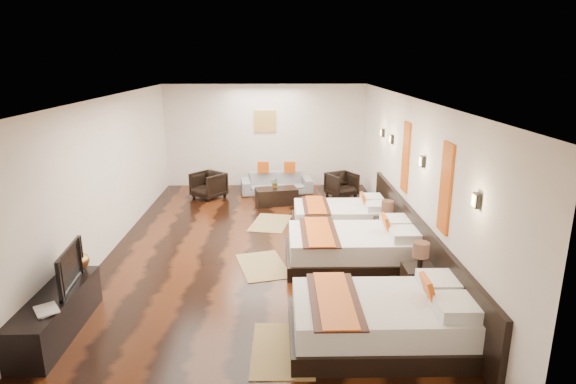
{
  "coord_description": "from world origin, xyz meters",
  "views": [
    {
      "loc": [
        0.39,
        -8.35,
        3.46
      ],
      "look_at": [
        0.54,
        0.08,
        1.1
      ],
      "focal_mm": 29.83,
      "sensor_mm": 36.0,
      "label": 1
    }
  ],
  "objects_px": {
    "bed_mid": "(355,247)",
    "nightstand_b": "(386,228)",
    "armchair_left": "(208,185)",
    "coffee_table": "(276,196)",
    "nightstand_a": "(419,279)",
    "figurine": "(76,258)",
    "bed_far": "(342,216)",
    "tv": "(63,268)",
    "table_plant": "(275,183)",
    "bed_near": "(385,320)",
    "tv_console": "(56,315)",
    "sofa": "(277,183)",
    "armchair_right": "(342,185)",
    "book": "(35,313)"
  },
  "relations": [
    {
      "from": "tv",
      "to": "book",
      "type": "xyz_separation_m",
      "value": [
        -0.05,
        -0.71,
        -0.26
      ]
    },
    {
      "from": "coffee_table",
      "to": "table_plant",
      "type": "distance_m",
      "value": 0.33
    },
    {
      "from": "bed_far",
      "to": "tv",
      "type": "height_order",
      "value": "tv"
    },
    {
      "from": "armchair_right",
      "to": "armchair_left",
      "type": "bearing_deg",
      "value": 152.99
    },
    {
      "from": "tv",
      "to": "sofa",
      "type": "xyz_separation_m",
      "value": [
        2.76,
        6.5,
        -0.55
      ]
    },
    {
      "from": "nightstand_b",
      "to": "tv",
      "type": "height_order",
      "value": "tv"
    },
    {
      "from": "armchair_left",
      "to": "armchair_right",
      "type": "xyz_separation_m",
      "value": [
        3.43,
        0.08,
        -0.02
      ]
    },
    {
      "from": "tv_console",
      "to": "armchair_left",
      "type": "xyz_separation_m",
      "value": [
        1.07,
        6.3,
        0.06
      ]
    },
    {
      "from": "tv",
      "to": "table_plant",
      "type": "relative_size",
      "value": 3.92
    },
    {
      "from": "bed_mid",
      "to": "armchair_right",
      "type": "height_order",
      "value": "bed_mid"
    },
    {
      "from": "tv",
      "to": "bed_mid",
      "type": "bearing_deg",
      "value": -71.36
    },
    {
      "from": "nightstand_a",
      "to": "figurine",
      "type": "xyz_separation_m",
      "value": [
        -4.95,
        -0.11,
        0.42
      ]
    },
    {
      "from": "armchair_right",
      "to": "coffee_table",
      "type": "height_order",
      "value": "armchair_right"
    },
    {
      "from": "sofa",
      "to": "bed_mid",
      "type": "bearing_deg",
      "value": -80.98
    },
    {
      "from": "bed_near",
      "to": "bed_mid",
      "type": "relative_size",
      "value": 1.0
    },
    {
      "from": "nightstand_b",
      "to": "figurine",
      "type": "relative_size",
      "value": 2.36
    },
    {
      "from": "armchair_left",
      "to": "coffee_table",
      "type": "height_order",
      "value": "armchair_left"
    },
    {
      "from": "bed_mid",
      "to": "tv_console",
      "type": "height_order",
      "value": "bed_mid"
    },
    {
      "from": "sofa",
      "to": "coffee_table",
      "type": "height_order",
      "value": "sofa"
    },
    {
      "from": "nightstand_a",
      "to": "armchair_right",
      "type": "bearing_deg",
      "value": 94.62
    },
    {
      "from": "nightstand_a",
      "to": "armchair_left",
      "type": "relative_size",
      "value": 1.22
    },
    {
      "from": "nightstand_a",
      "to": "armchair_left",
      "type": "xyz_separation_m",
      "value": [
        -3.88,
        5.43,
        0.02
      ]
    },
    {
      "from": "nightstand_a",
      "to": "tv",
      "type": "height_order",
      "value": "tv"
    },
    {
      "from": "bed_near",
      "to": "nightstand_a",
      "type": "xyz_separation_m",
      "value": [
        0.75,
        1.12,
        0.01
      ]
    },
    {
      "from": "bed_far",
      "to": "armchair_left",
      "type": "bearing_deg",
      "value": 142.95
    },
    {
      "from": "nightstand_b",
      "to": "book",
      "type": "bearing_deg",
      "value": -144.33
    },
    {
      "from": "nightstand_b",
      "to": "armchair_right",
      "type": "height_order",
      "value": "nightstand_b"
    },
    {
      "from": "figurine",
      "to": "armchair_left",
      "type": "distance_m",
      "value": 5.66
    },
    {
      "from": "nightstand_a",
      "to": "nightstand_b",
      "type": "relative_size",
      "value": 1.04
    },
    {
      "from": "bed_near",
      "to": "coffee_table",
      "type": "relative_size",
      "value": 2.33
    },
    {
      "from": "nightstand_a",
      "to": "armchair_right",
      "type": "distance_m",
      "value": 5.52
    },
    {
      "from": "bed_mid",
      "to": "armchair_left",
      "type": "xyz_separation_m",
      "value": [
        -3.13,
        4.17,
        0.03
      ]
    },
    {
      "from": "tv",
      "to": "coffee_table",
      "type": "height_order",
      "value": "tv"
    },
    {
      "from": "nightstand_a",
      "to": "table_plant",
      "type": "distance_m",
      "value": 5.34
    },
    {
      "from": "bed_mid",
      "to": "tv",
      "type": "relative_size",
      "value": 2.47
    },
    {
      "from": "figurine",
      "to": "sofa",
      "type": "height_order",
      "value": "figurine"
    },
    {
      "from": "bed_mid",
      "to": "nightstand_b",
      "type": "distance_m",
      "value": 1.21
    },
    {
      "from": "bed_far",
      "to": "tv_console",
      "type": "height_order",
      "value": "bed_far"
    },
    {
      "from": "armchair_left",
      "to": "armchair_right",
      "type": "bearing_deg",
      "value": 41.31
    },
    {
      "from": "armchair_left",
      "to": "table_plant",
      "type": "xyz_separation_m",
      "value": [
        1.71,
        -0.55,
        0.19
      ]
    },
    {
      "from": "tv",
      "to": "bed_far",
      "type": "bearing_deg",
      "value": -54.07
    },
    {
      "from": "tv_console",
      "to": "coffee_table",
      "type": "bearing_deg",
      "value": 63.72
    },
    {
      "from": "table_plant",
      "to": "sofa",
      "type": "bearing_deg",
      "value": 88.42
    },
    {
      "from": "sofa",
      "to": "armchair_left",
      "type": "bearing_deg",
      "value": -173.5
    },
    {
      "from": "figurine",
      "to": "tv",
      "type": "bearing_deg",
      "value": -84.44
    },
    {
      "from": "tv",
      "to": "armchair_left",
      "type": "bearing_deg",
      "value": -15.32
    },
    {
      "from": "bed_near",
      "to": "armchair_left",
      "type": "bearing_deg",
      "value": 115.55
    },
    {
      "from": "tv_console",
      "to": "tv",
      "type": "relative_size",
      "value": 1.91
    },
    {
      "from": "armchair_right",
      "to": "coffee_table",
      "type": "bearing_deg",
      "value": 173.74
    },
    {
      "from": "nightstand_b",
      "to": "armchair_right",
      "type": "bearing_deg",
      "value": 97.69
    }
  ]
}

